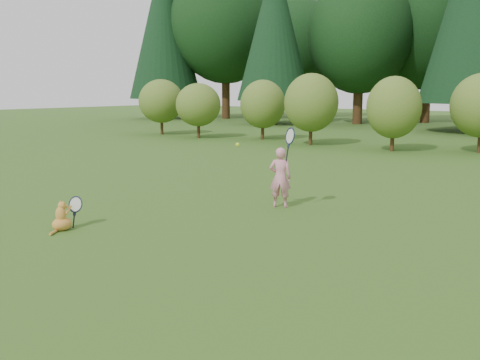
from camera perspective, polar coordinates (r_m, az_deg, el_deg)
The scene contains 5 objects.
ground at distance 8.48m, azimuth -4.29°, elevation -5.27°, with size 100.00×100.00×0.00m, color #214D15.
shrub_row at distance 19.98m, azimuth 20.70°, elevation 6.80°, with size 28.00×3.00×2.80m, color #4F6820, non-canonical shape.
child at distance 9.94m, azimuth 4.34°, elevation 0.42°, with size 0.67×0.46×1.68m.
cat at distance 8.82m, azimuth -18.44°, elevation -3.54°, with size 0.37×0.69×0.63m.
tennis_ball at distance 9.63m, azimuth -0.27°, elevation 3.80°, with size 0.07×0.07×0.07m.
Camera 1 is at (5.32, -6.24, 2.18)m, focal length 40.00 mm.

